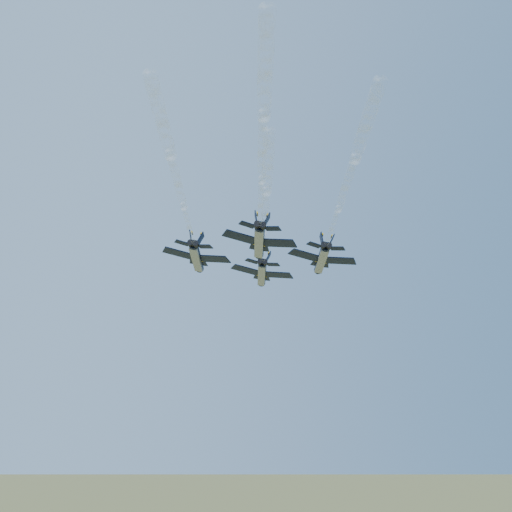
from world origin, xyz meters
name	(u,v)px	position (x,y,z in m)	size (l,w,h in m)	color
jet_lead	(262,274)	(6.54, 6.99, 107.73)	(12.24, 16.82, 4.08)	black
jet_left	(197,258)	(-9.32, 1.00, 107.73)	(12.24, 16.82, 4.08)	black
jet_right	(322,260)	(13.00, -6.93, 107.73)	(12.24, 16.82, 4.08)	black
jet_slot	(259,242)	(-2.08, -12.22, 107.73)	(12.24, 16.82, 4.08)	black
smoke_trail_lead	(265,211)	(-6.96, -25.98, 107.77)	(18.78, 43.10, 1.88)	white
smoke_trail_left	(170,178)	(-22.82, -31.97, 107.77)	(18.78, 43.10, 1.88)	white
smoke_trail_right	(352,182)	(-0.50, -39.90, 107.77)	(18.78, 43.10, 1.88)	white
smoke_trail_slot	(262,143)	(-15.57, -45.20, 107.77)	(18.78, 43.10, 1.88)	white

